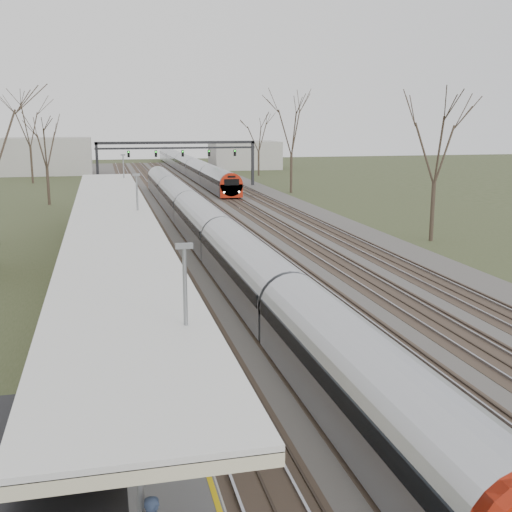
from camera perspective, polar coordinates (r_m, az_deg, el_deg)
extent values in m
cube|color=#474442|center=(56.83, -3.73, 3.11)|extent=(24.00, 160.00, 0.10)
cube|color=#4C3828|center=(56.13, -9.79, 2.89)|extent=(2.60, 160.00, 0.06)
cube|color=gray|center=(56.08, -10.52, 2.93)|extent=(0.07, 160.00, 0.12)
cube|color=gray|center=(56.17, -9.06, 2.99)|extent=(0.07, 160.00, 0.12)
cube|color=#4C3828|center=(56.46, -6.24, 3.04)|extent=(2.60, 160.00, 0.06)
cube|color=gray|center=(56.36, -6.96, 3.08)|extent=(0.07, 160.00, 0.12)
cube|color=gray|center=(56.54, -5.52, 3.14)|extent=(0.07, 160.00, 0.12)
cube|color=#4C3828|center=(56.99, -2.74, 3.19)|extent=(2.60, 160.00, 0.06)
cube|color=gray|center=(56.86, -3.45, 3.23)|extent=(0.07, 160.00, 0.12)
cube|color=gray|center=(57.12, -2.03, 3.28)|extent=(0.07, 160.00, 0.12)
cube|color=#4C3828|center=(57.74, 0.68, 3.31)|extent=(2.60, 160.00, 0.06)
cube|color=gray|center=(57.56, -0.02, 3.36)|extent=(0.07, 160.00, 0.12)
cube|color=gray|center=(57.90, 1.37, 3.41)|extent=(0.07, 160.00, 0.12)
cube|color=#4C3828|center=(58.68, 4.00, 3.43)|extent=(2.60, 160.00, 0.06)
cube|color=gray|center=(58.46, 3.33, 3.47)|extent=(0.07, 160.00, 0.12)
cube|color=gray|center=(58.89, 4.67, 3.51)|extent=(0.07, 160.00, 0.12)
cube|color=#9E9B93|center=(38.75, -12.56, -0.68)|extent=(3.50, 69.00, 1.00)
cylinder|color=slate|center=(12.13, -10.22, -19.60)|extent=(0.14, 0.14, 3.00)
cylinder|color=slate|center=(19.41, -11.65, -7.25)|extent=(0.14, 0.14, 3.00)
cylinder|color=slate|center=(27.10, -12.26, -1.76)|extent=(0.14, 0.14, 3.00)
cylinder|color=slate|center=(34.92, -12.59, 1.29)|extent=(0.14, 0.14, 3.00)
cylinder|color=slate|center=(42.82, -12.80, 3.22)|extent=(0.14, 0.14, 3.00)
cylinder|color=slate|center=(50.74, -12.95, 4.55)|extent=(0.14, 0.14, 3.00)
cube|color=silver|center=(33.69, -12.68, 3.58)|extent=(4.10, 50.00, 0.12)
cube|color=beige|center=(33.71, -12.66, 3.29)|extent=(4.10, 50.00, 0.25)
cube|color=black|center=(85.55, -13.93, 7.76)|extent=(0.35, 0.35, 6.00)
cube|color=black|center=(87.84, -0.30, 8.21)|extent=(0.35, 0.35, 6.00)
cube|color=black|center=(85.94, -7.08, 9.97)|extent=(21.00, 0.35, 0.35)
cube|color=black|center=(85.97, -7.07, 9.51)|extent=(21.00, 0.25, 0.25)
cube|color=black|center=(85.32, -11.26, 8.88)|extent=(0.32, 0.22, 0.85)
sphere|color=#0CFF19|center=(85.17, -11.26, 9.04)|extent=(0.16, 0.16, 0.16)
cube|color=black|center=(85.54, -8.89, 8.97)|extent=(0.32, 0.22, 0.85)
sphere|color=#0CFF19|center=(85.39, -8.89, 9.14)|extent=(0.16, 0.16, 0.16)
cube|color=black|center=(85.89, -6.54, 9.05)|extent=(0.32, 0.22, 0.85)
sphere|color=#0CFF19|center=(85.74, -6.53, 9.21)|extent=(0.16, 0.16, 0.16)
cube|color=black|center=(86.39, -4.20, 9.11)|extent=(0.32, 0.22, 0.85)
sphere|color=#0CFF19|center=(86.24, -4.19, 9.27)|extent=(0.16, 0.16, 0.16)
cube|color=black|center=(87.02, -1.90, 9.16)|extent=(0.32, 0.22, 0.85)
sphere|color=#0CFF19|center=(86.87, -1.88, 9.32)|extent=(0.16, 0.16, 0.16)
cylinder|color=#2D231C|center=(48.84, 15.40, 3.85)|extent=(0.30, 0.30, 4.50)
cube|color=#A0A3AA|center=(46.80, -4.74, 2.48)|extent=(2.55, 75.00, 1.60)
cylinder|color=#A0A3AA|center=(46.70, -4.76, 3.26)|extent=(2.60, 74.70, 2.60)
cube|color=black|center=(46.69, -4.76, 3.38)|extent=(2.62, 74.40, 0.55)
cube|color=black|center=(46.97, -4.73, 1.36)|extent=(1.80, 74.00, 0.35)
cube|color=#A0A3AA|center=(108.75, -6.11, 7.87)|extent=(2.55, 75.00, 1.60)
cylinder|color=#A0A3AA|center=(108.71, -6.12, 8.21)|extent=(2.60, 74.70, 2.60)
cube|color=black|center=(108.70, -6.12, 8.27)|extent=(2.62, 74.40, 0.55)
cube|color=#A11B09|center=(71.97, -2.22, 5.80)|extent=(2.55, 0.50, 1.50)
cylinder|color=#A11B09|center=(71.95, -2.23, 6.36)|extent=(2.60, 0.60, 2.60)
cube|color=black|center=(71.65, -2.19, 6.58)|extent=(1.70, 0.12, 0.70)
sphere|color=white|center=(71.63, -2.85, 5.69)|extent=(0.22, 0.22, 0.22)
sphere|color=white|center=(71.96, -1.52, 5.73)|extent=(0.22, 0.22, 0.22)
cube|color=black|center=(108.82, -6.10, 7.39)|extent=(1.80, 74.00, 0.35)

